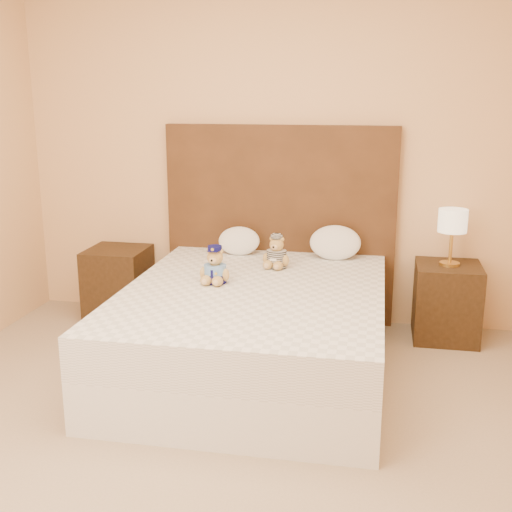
{
  "coord_description": "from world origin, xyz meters",
  "views": [
    {
      "loc": [
        0.74,
        -2.55,
        1.74
      ],
      "look_at": [
        -0.04,
        1.45,
        0.69
      ],
      "focal_mm": 45.0,
      "sensor_mm": 36.0,
      "label": 1
    }
  ],
  "objects": [
    {
      "name": "teddy_police",
      "position": [
        -0.27,
        1.27,
        0.67
      ],
      "size": [
        0.22,
        0.22,
        0.24
      ],
      "primitive_type": null,
      "rotation": [
        0.0,
        0.0,
        -0.09
      ],
      "color": "#B79147",
      "rests_on": "bed"
    },
    {
      "name": "teddy_prisoner",
      "position": [
        0.06,
        1.7,
        0.66
      ],
      "size": [
        0.24,
        0.23,
        0.23
      ],
      "primitive_type": null,
      "rotation": [
        0.0,
        0.0,
        -0.22
      ],
      "color": "#B79147",
      "rests_on": "bed"
    },
    {
      "name": "lamp",
      "position": [
        1.25,
        2.0,
        0.85
      ],
      "size": [
        0.2,
        0.2,
        0.4
      ],
      "color": "gold",
      "rests_on": "nightstand_right"
    },
    {
      "name": "headboard",
      "position": [
        0.0,
        2.21,
        0.75
      ],
      "size": [
        1.75,
        0.08,
        1.5
      ],
      "primitive_type": "cube",
      "color": "#4F2E17",
      "rests_on": "ground"
    },
    {
      "name": "room_walls",
      "position": [
        0.0,
        0.46,
        1.81
      ],
      "size": [
        4.04,
        4.52,
        2.72
      ],
      "color": "#E3B07B",
      "rests_on": "ground"
    },
    {
      "name": "ground",
      "position": [
        0.0,
        0.0,
        0.0
      ],
      "size": [
        4.0,
        4.5,
        0.0
      ],
      "primitive_type": "cube",
      "color": "tan",
      "rests_on": "ground"
    },
    {
      "name": "nightstand_left",
      "position": [
        -1.25,
        2.0,
        0.28
      ],
      "size": [
        0.45,
        0.45,
        0.55
      ],
      "primitive_type": "cube",
      "color": "#392412",
      "rests_on": "ground"
    },
    {
      "name": "pillow_right",
      "position": [
        0.44,
        2.03,
        0.68
      ],
      "size": [
        0.37,
        0.24,
        0.26
      ],
      "primitive_type": "ellipsoid",
      "color": "white",
      "rests_on": "bed"
    },
    {
      "name": "nightstand_right",
      "position": [
        1.25,
        2.0,
        0.28
      ],
      "size": [
        0.45,
        0.45,
        0.55
      ],
      "primitive_type": "cube",
      "color": "#392412",
      "rests_on": "ground"
    },
    {
      "name": "bed",
      "position": [
        0.0,
        1.2,
        0.28
      ],
      "size": [
        1.6,
        2.0,
        0.55
      ],
      "color": "white",
      "rests_on": "ground"
    },
    {
      "name": "pillow_left",
      "position": [
        -0.28,
        2.03,
        0.66
      ],
      "size": [
        0.31,
        0.2,
        0.22
      ],
      "primitive_type": "ellipsoid",
      "color": "white",
      "rests_on": "bed"
    }
  ]
}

